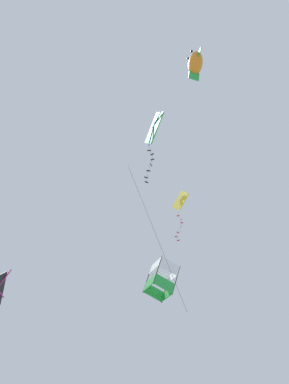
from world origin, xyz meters
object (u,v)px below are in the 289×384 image
object	(u,v)px
kite_box_highest	(162,279)
kite_diamond_far_centre	(180,201)
kite_diamond_low_drifter	(154,129)
kite_fish_near_left	(195,63)

from	to	relation	value
kite_box_highest	kite_diamond_far_centre	bearing A→B (deg)	-177.79
kite_diamond_low_drifter	kite_fish_near_left	bearing A→B (deg)	-139.86
kite_diamond_far_centre	kite_diamond_low_drifter	distance (m)	6.91
kite_fish_near_left	kite_diamond_far_centre	size ratio (longest dim) A/B	0.61
kite_fish_near_left	kite_diamond_far_centre	xyz separation A→B (m)	(-4.94, 5.56, -3.69)
kite_fish_near_left	kite_box_highest	bearing A→B (deg)	-4.86
kite_diamond_far_centre	kite_box_highest	size ratio (longest dim) A/B	1.62
kite_fish_near_left	kite_box_highest	world-z (taller)	kite_fish_near_left
kite_fish_near_left	kite_diamond_far_centre	bearing A→B (deg)	-10.93
kite_fish_near_left	kite_diamond_far_centre	distance (m)	8.31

